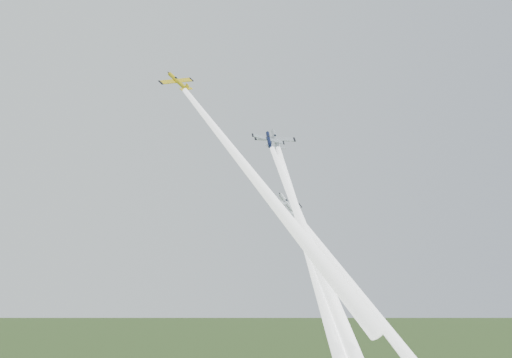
# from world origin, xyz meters

# --- Properties ---
(plane_yellow) EXTENTS (10.24, 8.14, 7.91)m
(plane_yellow) POSITION_xyz_m (-13.21, 1.55, 111.27)
(plane_yellow) COLOR yellow
(smoke_trail_yellow) EXTENTS (19.13, 43.55, 43.46)m
(smoke_trail_yellow) POSITION_xyz_m (-4.21, -21.17, 88.23)
(smoke_trail_yellow) COLOR white
(plane_navy) EXTENTS (7.96, 6.04, 6.58)m
(plane_navy) POSITION_xyz_m (4.95, 0.45, 100.96)
(plane_navy) COLOR #0D163B
(smoke_trail_navy) EXTENTS (5.78, 49.02, 46.37)m
(smoke_trail_navy) POSITION_xyz_m (3.17, -25.47, 76.46)
(smoke_trail_navy) COLOR white
(plane_silver_right) EXTENTS (9.47, 8.27, 6.74)m
(plane_silver_right) POSITION_xyz_m (7.12, 2.26, 101.47)
(plane_silver_right) COLOR silver
(smoke_trail_silver_right) EXTENTS (11.03, 54.30, 51.68)m
(smoke_trail_silver_right) POSITION_xyz_m (2.56, -26.17, 74.31)
(smoke_trail_silver_right) COLOR white
(plane_silver_low) EXTENTS (8.50, 7.98, 5.90)m
(plane_silver_low) POSITION_xyz_m (4.43, -10.55, 87.03)
(plane_silver_low) COLOR #B3BCC2
(smoke_trail_silver_low) EXTENTS (15.51, 37.58, 37.03)m
(smoke_trail_silver_low) POSITION_xyz_m (11.56, -30.34, 67.20)
(smoke_trail_silver_low) COLOR white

